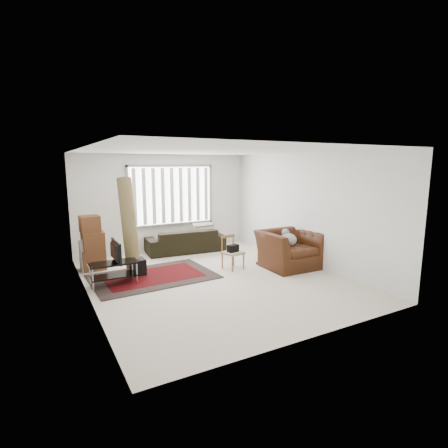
# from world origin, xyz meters

# --- Properties ---
(room) EXTENTS (6.00, 6.02, 2.71)m
(room) POSITION_xyz_m (0.03, 0.51, 1.76)
(room) COLOR beige
(room) RESTS_ON ground
(persian_rug) EXTENTS (2.65, 1.83, 0.02)m
(persian_rug) POSITION_xyz_m (-1.10, 0.71, 0.01)
(persian_rug) COLOR black
(persian_rug) RESTS_ON ground
(tv_stand) EXTENTS (0.95, 0.43, 0.47)m
(tv_stand) POSITION_xyz_m (-1.95, 0.61, 0.34)
(tv_stand) COLOR black
(tv_stand) RESTS_ON ground
(tv) EXTENTS (0.10, 0.77, 0.44)m
(tv) POSITION_xyz_m (-1.95, 0.61, 0.70)
(tv) COLOR black
(tv) RESTS_ON tv_stand
(subwoofer) EXTENTS (0.35, 0.35, 0.35)m
(subwoofer) POSITION_xyz_m (-1.38, 1.00, 0.20)
(subwoofer) COLOR black
(subwoofer) RESTS_ON persian_rug
(moving_boxes) EXTENTS (0.54, 0.50, 1.26)m
(moving_boxes) POSITION_xyz_m (-2.15, 1.93, 0.59)
(moving_boxes) COLOR brown
(moving_boxes) RESTS_ON ground
(white_flatpack) EXTENTS (0.61, 0.31, 0.75)m
(white_flatpack) POSITION_xyz_m (-2.15, 1.86, 0.37)
(white_flatpack) COLOR silver
(white_flatpack) RESTS_ON ground
(rolled_rug) EXTENTS (0.32, 0.89, 2.16)m
(rolled_rug) POSITION_xyz_m (-1.43, 1.29, 1.08)
(rolled_rug) COLOR brown
(rolled_rug) RESTS_ON ground
(sofa) EXTENTS (2.23, 1.11, 0.83)m
(sofa) POSITION_xyz_m (0.39, 2.45, 0.41)
(sofa) COLOR black
(sofa) RESTS_ON ground
(side_chair) EXTENTS (0.50, 0.50, 0.78)m
(side_chair) POSITION_xyz_m (0.72, 0.40, 0.43)
(side_chair) COLOR tan
(side_chair) RESTS_ON ground
(armchair) EXTENTS (1.37, 1.20, 1.00)m
(armchair) POSITION_xyz_m (2.01, -0.11, 0.50)
(armchair) COLOR #3D1C0C
(armchair) RESTS_ON ground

